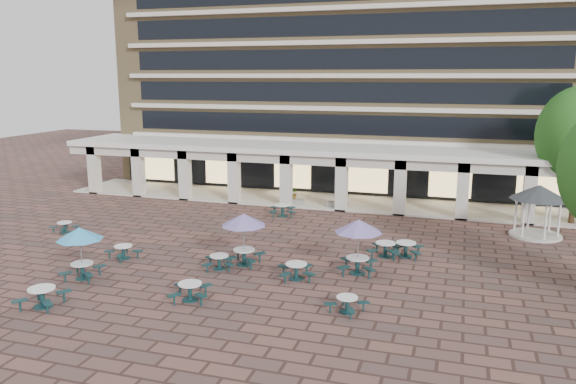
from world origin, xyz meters
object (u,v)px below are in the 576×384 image
(picnic_table_1, at_px, (42,296))
(gazebo, at_px, (539,198))
(picnic_table_2, at_px, (219,261))
(planter_left, at_px, (294,198))
(planter_right, at_px, (337,202))

(picnic_table_1, distance_m, gazebo, 27.99)
(picnic_table_2, bearing_deg, gazebo, 17.23)
(gazebo, height_order, planter_left, gazebo)
(planter_left, bearing_deg, gazebo, -12.02)
(picnic_table_1, bearing_deg, picnic_table_2, 44.40)
(picnic_table_1, xyz_separation_m, gazebo, (21.34, 18.02, 1.89))
(gazebo, relative_size, planter_left, 2.28)
(picnic_table_1, relative_size, picnic_table_2, 1.07)
(picnic_table_2, xyz_separation_m, planter_right, (2.86, 14.89, 0.04))
(gazebo, xyz_separation_m, planter_left, (-16.64, 3.54, -1.83))
(picnic_table_2, xyz_separation_m, planter_left, (-0.53, 14.89, 0.13))
(planter_left, bearing_deg, planter_right, 0.00)
(planter_left, bearing_deg, picnic_table_1, -102.30)
(gazebo, bearing_deg, planter_right, 165.03)
(picnic_table_1, height_order, picnic_table_2, picnic_table_1)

